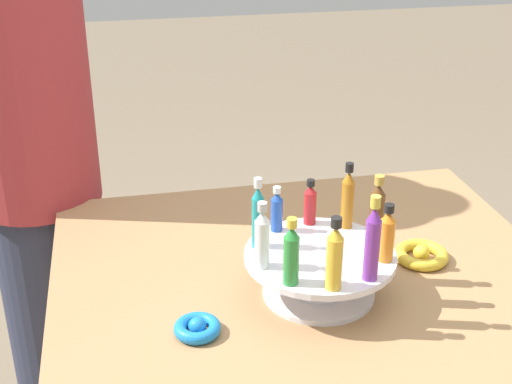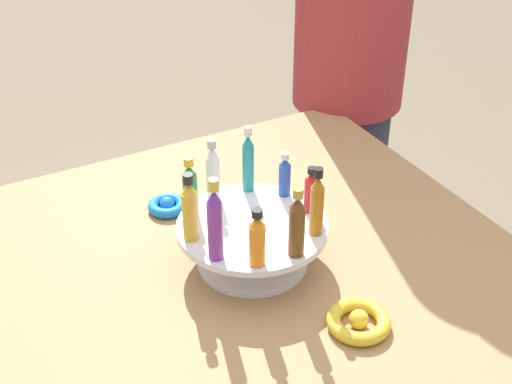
{
  "view_description": "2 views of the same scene",
  "coord_description": "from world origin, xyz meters",
  "px_view_note": "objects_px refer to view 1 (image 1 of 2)",
  "views": [
    {
      "loc": [
        -0.33,
        -1.03,
        1.46
      ],
      "look_at": [
        -0.09,
        0.1,
        0.91
      ],
      "focal_mm": 50.0,
      "sensor_mm": 36.0,
      "label": 1
    },
    {
      "loc": [
        0.9,
        -0.47,
        1.55
      ],
      "look_at": [
        -0.01,
        0.01,
        0.88
      ],
      "focal_mm": 50.0,
      "sensor_mm": 36.0,
      "label": 2
    }
  ],
  "objects_px": {
    "bottle_brown": "(377,211)",
    "bottle_blue": "(277,211)",
    "bottle_purple": "(372,242)",
    "bottle_clear": "(262,238)",
    "bottle_amber": "(348,198)",
    "bottle_teal": "(258,216)",
    "bottle_red": "(310,204)",
    "person_figure": "(32,141)",
    "bottle_green": "(291,254)",
    "ribbon_bow_blue": "(197,328)",
    "ribbon_bow_gold": "(421,255)",
    "bottle_gold": "(335,256)",
    "display_stand": "(319,270)",
    "bottle_orange": "(387,235)"
  },
  "relations": [
    {
      "from": "bottle_blue",
      "to": "bottle_clear",
      "type": "bearing_deg",
      "value": -113.79
    },
    {
      "from": "bottle_amber",
      "to": "ribbon_bow_gold",
      "type": "distance_m",
      "value": 0.2
    },
    {
      "from": "bottle_amber",
      "to": "bottle_clear",
      "type": "xyz_separation_m",
      "value": [
        -0.18,
        -0.11,
        -0.0
      ]
    },
    {
      "from": "display_stand",
      "to": "bottle_green",
      "type": "xyz_separation_m",
      "value": [
        -0.07,
        -0.08,
        0.09
      ]
    },
    {
      "from": "bottle_gold",
      "to": "bottle_blue",
      "type": "distance_m",
      "value": 0.21
    },
    {
      "from": "bottle_green",
      "to": "ribbon_bow_blue",
      "type": "distance_m",
      "value": 0.2
    },
    {
      "from": "display_stand",
      "to": "person_figure",
      "type": "height_order",
      "value": "person_figure"
    },
    {
      "from": "bottle_brown",
      "to": "ribbon_bow_gold",
      "type": "distance_m",
      "value": 0.18
    },
    {
      "from": "bottle_gold",
      "to": "bottle_teal",
      "type": "xyz_separation_m",
      "value": [
        -0.09,
        0.16,
        0.0
      ]
    },
    {
      "from": "bottle_red",
      "to": "person_figure",
      "type": "height_order",
      "value": "person_figure"
    },
    {
      "from": "bottle_amber",
      "to": "bottle_teal",
      "type": "distance_m",
      "value": 0.18
    },
    {
      "from": "bottle_green",
      "to": "bottle_amber",
      "type": "bearing_deg",
      "value": 48.21
    },
    {
      "from": "bottle_blue",
      "to": "bottle_teal",
      "type": "height_order",
      "value": "bottle_teal"
    },
    {
      "from": "bottle_teal",
      "to": "bottle_clear",
      "type": "distance_m",
      "value": 0.07
    },
    {
      "from": "person_figure",
      "to": "bottle_amber",
      "type": "bearing_deg",
      "value": 8.34
    },
    {
      "from": "bottle_clear",
      "to": "bottle_teal",
      "type": "bearing_deg",
      "value": 84.21
    },
    {
      "from": "bottle_gold",
      "to": "bottle_red",
      "type": "xyz_separation_m",
      "value": [
        0.02,
        0.22,
        -0.02
      ]
    },
    {
      "from": "display_stand",
      "to": "ribbon_bow_gold",
      "type": "relative_size",
      "value": 2.57
    },
    {
      "from": "bottle_green",
      "to": "bottle_purple",
      "type": "height_order",
      "value": "bottle_purple"
    },
    {
      "from": "bottle_green",
      "to": "bottle_blue",
      "type": "distance_m",
      "value": 0.18
    },
    {
      "from": "bottle_purple",
      "to": "ribbon_bow_blue",
      "type": "xyz_separation_m",
      "value": [
        -0.28,
        0.02,
        -0.14
      ]
    },
    {
      "from": "display_stand",
      "to": "bottle_red",
      "type": "bearing_deg",
      "value": 84.21
    },
    {
      "from": "display_stand",
      "to": "bottle_amber",
      "type": "xyz_separation_m",
      "value": [
        0.07,
        0.08,
        0.09
      ]
    },
    {
      "from": "bottle_purple",
      "to": "bottle_clear",
      "type": "xyz_separation_m",
      "value": [
        -0.16,
        0.07,
        -0.01
      ]
    },
    {
      "from": "bottle_red",
      "to": "bottle_clear",
      "type": "distance_m",
      "value": 0.18
    },
    {
      "from": "bottle_green",
      "to": "bottle_orange",
      "type": "xyz_separation_m",
      "value": [
        0.18,
        0.04,
        -0.01
      ]
    },
    {
      "from": "ribbon_bow_blue",
      "to": "bottle_brown",
      "type": "bearing_deg",
      "value": 15.99
    },
    {
      "from": "bottle_orange",
      "to": "bottle_blue",
      "type": "distance_m",
      "value": 0.21
    },
    {
      "from": "bottle_purple",
      "to": "bottle_red",
      "type": "bearing_deg",
      "value": 102.21
    },
    {
      "from": "display_stand",
      "to": "bottle_teal",
      "type": "height_order",
      "value": "bottle_teal"
    },
    {
      "from": "bottle_teal",
      "to": "ribbon_bow_blue",
      "type": "height_order",
      "value": "bottle_teal"
    },
    {
      "from": "bottle_brown",
      "to": "bottle_clear",
      "type": "distance_m",
      "value": 0.22
    },
    {
      "from": "bottle_blue",
      "to": "bottle_teal",
      "type": "distance_m",
      "value": 0.07
    },
    {
      "from": "bottle_green",
      "to": "bottle_purple",
      "type": "relative_size",
      "value": 0.79
    },
    {
      "from": "bottle_red",
      "to": "bottle_teal",
      "type": "bearing_deg",
      "value": -149.79
    },
    {
      "from": "bottle_red",
      "to": "ribbon_bow_gold",
      "type": "distance_m",
      "value": 0.25
    },
    {
      "from": "bottle_red",
      "to": "ribbon_bow_gold",
      "type": "bearing_deg",
      "value": -9.91
    },
    {
      "from": "bottle_brown",
      "to": "bottle_blue",
      "type": "height_order",
      "value": "bottle_brown"
    },
    {
      "from": "bottle_brown",
      "to": "bottle_clear",
      "type": "relative_size",
      "value": 1.06
    },
    {
      "from": "bottle_orange",
      "to": "bottle_amber",
      "type": "relative_size",
      "value": 0.82
    },
    {
      "from": "bottle_red",
      "to": "person_figure",
      "type": "bearing_deg",
      "value": 139.97
    },
    {
      "from": "display_stand",
      "to": "ribbon_bow_gold",
      "type": "distance_m",
      "value": 0.24
    },
    {
      "from": "bottle_green",
      "to": "bottle_teal",
      "type": "distance_m",
      "value": 0.13
    },
    {
      "from": "ribbon_bow_gold",
      "to": "ribbon_bow_blue",
      "type": "xyz_separation_m",
      "value": [
        -0.46,
        -0.15,
        -0.0
      ]
    },
    {
      "from": "bottle_amber",
      "to": "bottle_gold",
      "type": "bearing_deg",
      "value": -113.79
    },
    {
      "from": "bottle_green",
      "to": "bottle_clear",
      "type": "height_order",
      "value": "bottle_clear"
    },
    {
      "from": "bottle_red",
      "to": "bottle_blue",
      "type": "distance_m",
      "value": 0.07
    },
    {
      "from": "bottle_teal",
      "to": "ribbon_bow_gold",
      "type": "distance_m",
      "value": 0.36
    },
    {
      "from": "ribbon_bow_gold",
      "to": "ribbon_bow_blue",
      "type": "bearing_deg",
      "value": -162.25
    },
    {
      "from": "bottle_purple",
      "to": "display_stand",
      "type": "bearing_deg",
      "value": 120.21
    }
  ]
}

